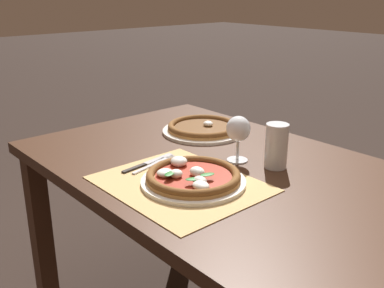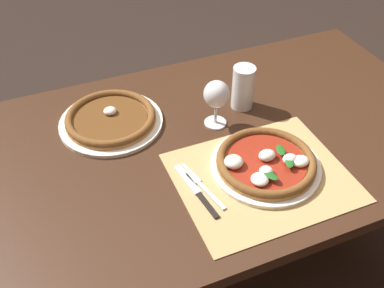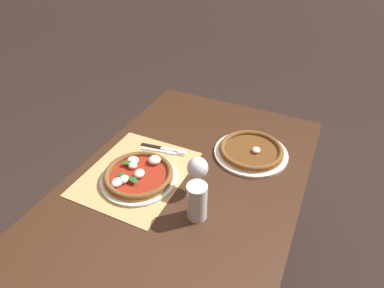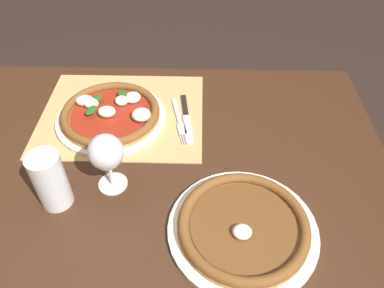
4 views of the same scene
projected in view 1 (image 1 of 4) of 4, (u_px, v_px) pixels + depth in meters
dining_table at (227, 195)px, 1.48m from camera, size 1.44×0.89×0.74m
paper_placemat at (181, 184)px, 1.32m from camera, size 0.47×0.39×0.00m
pizza_near at (193, 177)px, 1.31m from camera, size 0.31×0.31×0.05m
pizza_far at (203, 128)px, 1.79m from camera, size 0.32×0.32×0.04m
wine_glass at (238, 131)px, 1.47m from camera, size 0.08×0.08×0.16m
pint_glass at (276, 147)px, 1.43m from camera, size 0.07×0.07×0.15m
fork at (154, 164)px, 1.46m from camera, size 0.06×0.20×0.00m
knife at (148, 163)px, 1.47m from camera, size 0.04×0.22×0.01m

